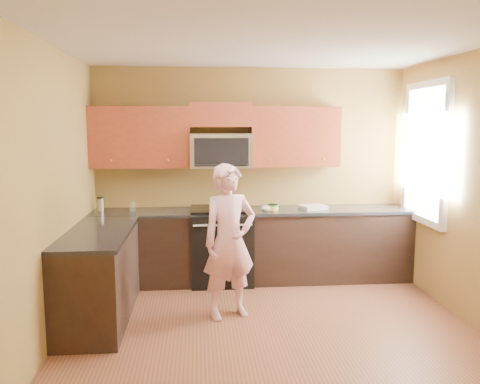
{
  "coord_description": "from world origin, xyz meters",
  "views": [
    {
      "loc": [
        -0.68,
        -4.26,
        1.97
      ],
      "look_at": [
        -0.2,
        1.3,
        1.2
      ],
      "focal_mm": 36.23,
      "sensor_mm": 36.0,
      "label": 1
    }
  ],
  "objects": [
    {
      "name": "wall_left",
      "position": [
        -2.0,
        0.0,
        1.35
      ],
      "size": [
        0.0,
        4.0,
        4.0
      ],
      "primitive_type": "plane",
      "rotation": [
        1.57,
        0.0,
        1.57
      ],
      "color": "olive",
      "rests_on": "ground"
    },
    {
      "name": "napkin_b",
      "position": [
        0.15,
        1.59,
        0.95
      ],
      "size": [
        0.13,
        0.14,
        0.07
      ],
      "primitive_type": "ellipsoid",
      "rotation": [
        0.0,
        0.0,
        0.08
      ],
      "color": "silver",
      "rests_on": "countertop_back"
    },
    {
      "name": "window",
      "position": [
        1.98,
        1.2,
        1.65
      ],
      "size": [
        0.06,
        1.06,
        1.66
      ],
      "primitive_type": null,
      "color": "white",
      "rests_on": "wall_right"
    },
    {
      "name": "toast_slice",
      "position": [
        0.2,
        1.59,
        0.93
      ],
      "size": [
        0.13,
        0.13,
        0.01
      ],
      "primitive_type": "cube",
      "rotation": [
        0.0,
        0.0,
        -0.26
      ],
      "color": "#B27F47",
      "rests_on": "countertop_back"
    },
    {
      "name": "countertop_back",
      "position": [
        0.0,
        1.69,
        0.9
      ],
      "size": [
        4.0,
        0.62,
        0.04
      ],
      "primitive_type": "cube",
      "color": "black",
      "rests_on": "cabinet_back_run"
    },
    {
      "name": "stove",
      "position": [
        -0.4,
        1.68,
        0.47
      ],
      "size": [
        0.76,
        0.65,
        0.95
      ],
      "primitive_type": null,
      "color": "black",
      "rests_on": "floor"
    },
    {
      "name": "ceiling",
      "position": [
        0.0,
        0.0,
        2.7
      ],
      "size": [
        4.0,
        4.0,
        0.0
      ],
      "primitive_type": "plane",
      "rotation": [
        3.14,
        0.0,
        0.0
      ],
      "color": "white",
      "rests_on": "ground"
    },
    {
      "name": "wall_front",
      "position": [
        0.0,
        -2.0,
        1.35
      ],
      "size": [
        4.0,
        0.0,
        4.0
      ],
      "primitive_type": "plane",
      "rotation": [
        -1.57,
        0.0,
        0.0
      ],
      "color": "olive",
      "rests_on": "ground"
    },
    {
      "name": "floor",
      "position": [
        0.0,
        0.0,
        0.0
      ],
      "size": [
        4.0,
        4.0,
        0.0
      ],
      "primitive_type": "plane",
      "color": "brown",
      "rests_on": "ground"
    },
    {
      "name": "upper_cab_right",
      "position": [
        0.54,
        1.83,
        1.45
      ],
      "size": [
        1.12,
        0.33,
        0.75
      ],
      "primitive_type": null,
      "color": "maroon",
      "rests_on": "wall_back"
    },
    {
      "name": "wall_back",
      "position": [
        0.0,
        2.0,
        1.35
      ],
      "size": [
        4.0,
        0.0,
        4.0
      ],
      "primitive_type": "plane",
      "rotation": [
        1.57,
        0.0,
        0.0
      ],
      "color": "olive",
      "rests_on": "ground"
    },
    {
      "name": "cabinet_back_run",
      "position": [
        0.0,
        1.7,
        0.44
      ],
      "size": [
        4.0,
        0.6,
        0.88
      ],
      "primitive_type": "cube",
      "color": "black",
      "rests_on": "floor"
    },
    {
      "name": "butter_tub",
      "position": [
        0.24,
        1.62,
        0.92
      ],
      "size": [
        0.17,
        0.17,
        0.1
      ],
      "primitive_type": null,
      "rotation": [
        0.0,
        0.0,
        0.29
      ],
      "color": "yellow",
      "rests_on": "countertop_back"
    },
    {
      "name": "microwave",
      "position": [
        -0.4,
        1.8,
        1.45
      ],
      "size": [
        0.76,
        0.4,
        0.42
      ],
      "primitive_type": null,
      "color": "silver",
      "rests_on": "wall_back"
    },
    {
      "name": "frying_pan",
      "position": [
        -0.29,
        1.42,
        0.95
      ],
      "size": [
        0.33,
        0.46,
        0.05
      ],
      "primitive_type": null,
      "rotation": [
        0.0,
        0.0,
        -0.24
      ],
      "color": "black",
      "rests_on": "stove"
    },
    {
      "name": "napkin_a",
      "position": [
        -0.28,
        1.59,
        0.95
      ],
      "size": [
        0.12,
        0.13,
        0.06
      ],
      "primitive_type": "ellipsoid",
      "rotation": [
        0.0,
        0.0,
        -0.11
      ],
      "color": "silver",
      "rests_on": "countertop_back"
    },
    {
      "name": "dish_towel",
      "position": [
        0.76,
        1.66,
        0.95
      ],
      "size": [
        0.36,
        0.32,
        0.05
      ],
      "primitive_type": "cube",
      "rotation": [
        0.0,
        0.0,
        0.3
      ],
      "color": "white",
      "rests_on": "countertop_back"
    },
    {
      "name": "upper_cab_left",
      "position": [
        -1.39,
        1.83,
        1.45
      ],
      "size": [
        1.22,
        0.33,
        0.75
      ],
      "primitive_type": null,
      "color": "maroon",
      "rests_on": "wall_back"
    },
    {
      "name": "woman",
      "position": [
        -0.37,
        0.55,
        0.79
      ],
      "size": [
        0.68,
        0.57,
        1.59
      ],
      "primitive_type": "imported",
      "rotation": [
        0.0,
        0.0,
        0.38
      ],
      "color": "pink",
      "rests_on": "floor"
    },
    {
      "name": "cabinet_left_run",
      "position": [
        -1.7,
        0.6,
        0.44
      ],
      "size": [
        0.6,
        1.6,
        0.88
      ],
      "primitive_type": "cube",
      "color": "black",
      "rests_on": "floor"
    },
    {
      "name": "upper_cab_over_mw",
      "position": [
        -0.4,
        1.83,
        2.1
      ],
      "size": [
        0.76,
        0.33,
        0.3
      ],
      "primitive_type": "cube",
      "color": "maroon",
      "rests_on": "wall_back"
    },
    {
      "name": "countertop_left",
      "position": [
        -1.69,
        0.6,
        0.9
      ],
      "size": [
        0.62,
        1.6,
        0.04
      ],
      "primitive_type": "cube",
      "color": "black",
      "rests_on": "cabinet_left_run"
    },
    {
      "name": "travel_mug",
      "position": [
        -1.9,
        1.78,
        0.92
      ],
      "size": [
        0.1,
        0.1,
        0.17
      ],
      "primitive_type": null,
      "rotation": [
        0.0,
        0.0,
        0.33
      ],
      "color": "silver",
      "rests_on": "countertop_back"
    },
    {
      "name": "glass_b",
      "position": [
        -1.49,
        1.69,
        0.98
      ],
      "size": [
        0.09,
        0.09,
        0.12
      ],
      "primitive_type": "cylinder",
      "rotation": [
        0.0,
        0.0,
        0.28
      ],
      "color": "silver",
      "rests_on": "countertop_back"
    }
  ]
}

